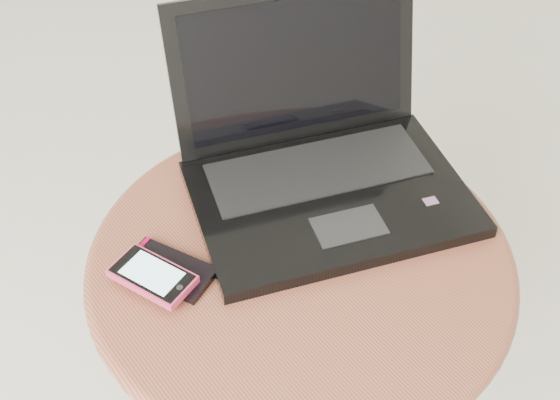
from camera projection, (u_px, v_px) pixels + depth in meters
table at (299, 299)px, 1.02m from camera, size 0.56×0.56×0.45m
laptop at (320, 159)px, 1.02m from camera, size 0.45×0.42×0.24m
phone_black at (169, 270)px, 0.92m from camera, size 0.10×0.13×0.01m
phone_pink at (153, 276)px, 0.90m from camera, size 0.09×0.12×0.01m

